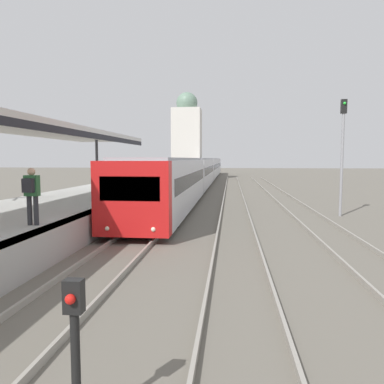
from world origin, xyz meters
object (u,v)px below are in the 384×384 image
Objects in this scene: person_on_platform at (31,191)px; train_near at (202,170)px; signal_post_near at (75,338)px; signal_mast_far at (342,145)px.

train_near is (2.32, 33.92, -0.34)m from person_on_platform.
signal_post_near is (4.08, -6.52, -0.96)m from person_on_platform.
person_on_platform is 0.99× the size of signal_post_near.
train_near is 37.71× the size of signal_post_near.
train_near reaches higher than person_on_platform.
person_on_platform is at bearing 122.02° from signal_post_near.
person_on_platform is 14.92m from signal_mast_far.
signal_post_near is 17.83m from signal_mast_far.
signal_post_near is at bearing -114.28° from signal_mast_far.
train_near is at bearing 110.30° from signal_mast_far.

